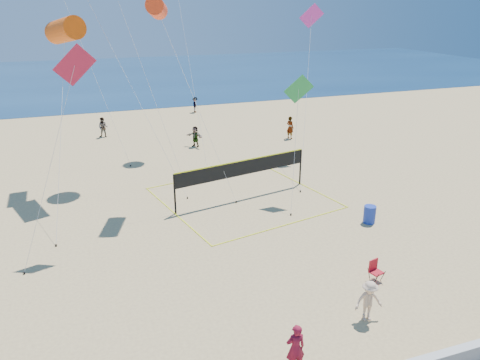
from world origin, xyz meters
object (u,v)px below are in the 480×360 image
object	(u,v)px
trash_barrel	(370,214)
volleyball_net	(242,172)
woman	(295,348)
camp_chair	(375,269)

from	to	relation	value
trash_barrel	volleyball_net	xyz separation A→B (m)	(-4.96, 5.14, 1.08)
woman	volleyball_net	world-z (taller)	volleyball_net
woman	trash_barrel	size ratio (longest dim) A/B	1.82
trash_barrel	volleyball_net	world-z (taller)	volleyball_net
woman	camp_chair	size ratio (longest dim) A/B	1.67
woman	trash_barrel	xyz separation A→B (m)	(7.96, 7.97, -0.37)
volleyball_net	camp_chair	bearing A→B (deg)	-89.57
trash_barrel	camp_chair	bearing A→B (deg)	-121.74
trash_barrel	volleyball_net	distance (m)	7.23
camp_chair	trash_barrel	world-z (taller)	trash_barrel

